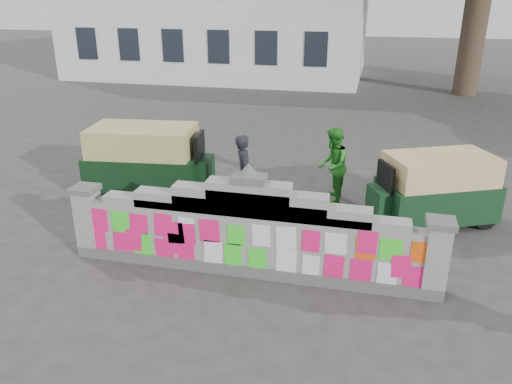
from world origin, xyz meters
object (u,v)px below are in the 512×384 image
cyclist_bike (244,197)px  rickshaw_right (434,188)px  rickshaw_left (148,160)px  cyclist_rider (244,183)px  pedestrian (333,166)px

cyclist_bike → rickshaw_right: bearing=-101.5°
rickshaw_left → cyclist_rider: bearing=-23.0°
pedestrian → cyclist_bike: bearing=-52.3°
pedestrian → rickshaw_right: pedestrian is taller
pedestrian → rickshaw_left: (-4.27, -0.59, -0.01)m
cyclist_rider → pedestrian: 2.18m
pedestrian → rickshaw_right: bearing=73.0°
cyclist_bike → rickshaw_left: rickshaw_left is taller
rickshaw_right → cyclist_bike: bearing=-14.9°
cyclist_bike → pedestrian: 2.22m
pedestrian → rickshaw_right: 2.26m
pedestrian → rickshaw_left: 4.31m
cyclist_bike → rickshaw_left: bearing=52.4°
rickshaw_right → pedestrian: bearing=-41.7°
rickshaw_left → rickshaw_right: size_ratio=1.12×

